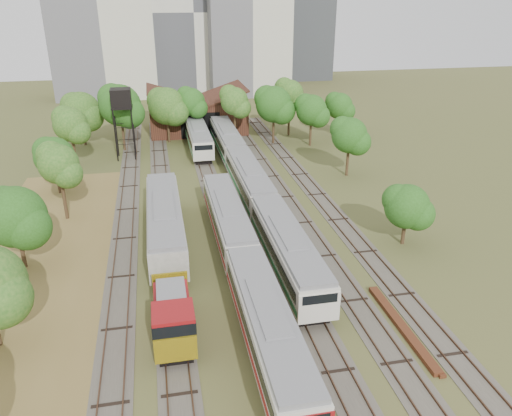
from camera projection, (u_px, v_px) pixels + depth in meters
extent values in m
plane|color=#475123|center=(291.00, 336.00, 34.95)|extent=(240.00, 240.00, 0.00)
cube|color=brown|center=(41.00, 301.00, 38.83)|extent=(14.00, 60.00, 0.04)
cube|color=#4C473D|center=(127.00, 209.00, 55.21)|extent=(2.60, 80.00, 0.06)
cube|color=#472D1E|center=(120.00, 209.00, 55.05)|extent=(0.08, 80.00, 0.14)
cube|color=#472D1E|center=(134.00, 208.00, 55.31)|extent=(0.08, 80.00, 0.14)
cube|color=#4C473D|center=(164.00, 207.00, 55.95)|extent=(2.60, 80.00, 0.06)
cube|color=#472D1E|center=(157.00, 206.00, 55.78)|extent=(0.08, 80.00, 0.14)
cube|color=#472D1E|center=(170.00, 205.00, 56.04)|extent=(0.08, 80.00, 0.14)
cube|color=#4C473D|center=(217.00, 202.00, 57.05)|extent=(2.60, 80.00, 0.06)
cube|color=#472D1E|center=(210.00, 202.00, 56.88)|extent=(0.08, 80.00, 0.14)
cube|color=#472D1E|center=(223.00, 201.00, 57.14)|extent=(0.08, 80.00, 0.14)
cube|color=#4C473D|center=(251.00, 200.00, 57.78)|extent=(2.60, 80.00, 0.06)
cube|color=#472D1E|center=(245.00, 199.00, 57.61)|extent=(0.08, 80.00, 0.14)
cube|color=#472D1E|center=(257.00, 199.00, 57.88)|extent=(0.08, 80.00, 0.14)
cube|color=#4C473D|center=(284.00, 197.00, 58.51)|extent=(2.60, 80.00, 0.06)
cube|color=#472D1E|center=(278.00, 197.00, 58.35)|extent=(0.08, 80.00, 0.14)
cube|color=#472D1E|center=(290.00, 196.00, 58.61)|extent=(0.08, 80.00, 0.14)
cube|color=#4C473D|center=(317.00, 195.00, 59.25)|extent=(2.60, 80.00, 0.06)
cube|color=#472D1E|center=(311.00, 194.00, 59.08)|extent=(0.08, 80.00, 0.14)
cube|color=#472D1E|center=(323.00, 193.00, 59.34)|extent=(0.08, 80.00, 0.14)
cube|color=black|center=(267.00, 348.00, 33.16)|extent=(2.21, 15.64, 0.80)
cube|color=beige|center=(268.00, 327.00, 32.50)|extent=(2.91, 17.00, 2.51)
cube|color=black|center=(268.00, 323.00, 32.39)|extent=(2.97, 15.64, 0.85)
cube|color=slate|center=(268.00, 309.00, 31.93)|extent=(2.68, 16.66, 0.36)
cube|color=maroon|center=(268.00, 336.00, 32.78)|extent=(2.97, 16.66, 0.45)
cube|color=black|center=(228.00, 233.00, 48.89)|extent=(2.21, 15.64, 0.80)
cube|color=beige|center=(228.00, 218.00, 48.24)|extent=(2.91, 17.00, 2.51)
cube|color=black|center=(228.00, 215.00, 48.12)|extent=(2.97, 15.64, 0.85)
cube|color=slate|center=(227.00, 204.00, 47.67)|extent=(2.68, 16.66, 0.36)
cube|color=maroon|center=(228.00, 225.00, 48.52)|extent=(2.97, 16.66, 0.45)
cube|color=black|center=(287.00, 267.00, 42.87)|extent=(2.27, 15.64, 0.82)
cube|color=beige|center=(288.00, 250.00, 42.19)|extent=(2.99, 17.00, 2.58)
cube|color=black|center=(288.00, 246.00, 42.07)|extent=(3.05, 15.64, 0.88)
cube|color=slate|center=(288.00, 234.00, 41.61)|extent=(2.75, 16.66, 0.37)
cube|color=#1A6935|center=(288.00, 257.00, 42.48)|extent=(3.05, 16.66, 0.46)
cube|color=beige|center=(319.00, 308.00, 34.65)|extent=(3.03, 0.25, 2.32)
cube|color=black|center=(249.00, 193.00, 58.60)|extent=(2.27, 15.64, 0.82)
cube|color=beige|center=(249.00, 180.00, 57.92)|extent=(2.99, 17.00, 2.58)
cube|color=black|center=(249.00, 177.00, 57.80)|extent=(3.05, 15.64, 0.88)
cube|color=slate|center=(249.00, 168.00, 57.34)|extent=(2.75, 16.66, 0.37)
cube|color=#1A6935|center=(249.00, 185.00, 58.21)|extent=(3.05, 16.66, 0.46)
cube|color=black|center=(227.00, 151.00, 74.33)|extent=(2.27, 15.64, 0.82)
cube|color=beige|center=(227.00, 140.00, 73.65)|extent=(2.99, 17.00, 2.58)
cube|color=black|center=(227.00, 138.00, 73.53)|extent=(3.05, 15.64, 0.88)
cube|color=slate|center=(227.00, 130.00, 73.07)|extent=(2.75, 16.66, 0.37)
cube|color=#1A6935|center=(227.00, 144.00, 73.94)|extent=(3.05, 16.66, 0.46)
cube|color=black|center=(199.00, 147.00, 75.95)|extent=(2.22, 14.72, 0.81)
cube|color=beige|center=(198.00, 137.00, 75.29)|extent=(2.93, 16.00, 2.52)
cube|color=black|center=(198.00, 135.00, 75.17)|extent=(2.99, 14.72, 0.86)
cube|color=slate|center=(198.00, 127.00, 74.72)|extent=(2.69, 15.68, 0.36)
cube|color=#1A6935|center=(198.00, 141.00, 75.57)|extent=(2.99, 15.68, 0.45)
cube|color=beige|center=(204.00, 153.00, 68.19)|extent=(2.97, 0.25, 2.27)
cube|color=black|center=(174.00, 326.00, 35.20)|extent=(2.19, 7.20, 0.89)
cube|color=maroon|center=(172.00, 306.00, 35.45)|extent=(2.48, 4.40, 1.49)
cube|color=maroon|center=(174.00, 328.00, 32.16)|extent=(2.68, 2.58, 2.68)
cube|color=black|center=(173.00, 320.00, 31.90)|extent=(2.73, 2.63, 0.89)
cube|color=gold|center=(176.00, 349.00, 31.20)|extent=(2.68, 0.20, 1.79)
cube|color=gold|center=(170.00, 283.00, 38.30)|extent=(2.68, 0.20, 1.79)
cube|color=slate|center=(171.00, 292.00, 34.08)|extent=(1.99, 3.60, 0.20)
cube|color=black|center=(166.00, 238.00, 47.79)|extent=(2.40, 16.56, 0.87)
cube|color=gray|center=(165.00, 221.00, 47.08)|extent=(3.16, 18.00, 2.73)
cube|color=black|center=(165.00, 218.00, 46.95)|extent=(3.22, 16.56, 0.93)
cube|color=slate|center=(164.00, 206.00, 46.46)|extent=(2.91, 17.64, 0.39)
cylinder|color=black|center=(115.00, 136.00, 69.66)|extent=(0.18, 0.18, 7.29)
cylinder|color=black|center=(133.00, 135.00, 70.11)|extent=(0.18, 0.18, 7.29)
cylinder|color=black|center=(116.00, 132.00, 71.87)|extent=(0.18, 0.18, 7.29)
cylinder|color=black|center=(134.00, 131.00, 72.32)|extent=(0.18, 0.18, 7.29)
cube|color=black|center=(122.00, 107.00, 69.50)|extent=(2.87, 2.87, 0.20)
cube|color=black|center=(121.00, 98.00, 68.97)|extent=(2.73, 2.73, 2.46)
cube|color=#592E19|center=(402.00, 326.00, 35.68)|extent=(0.67, 10.10, 0.34)
cube|color=#592E19|center=(416.00, 341.00, 34.22)|extent=(0.44, 7.12, 0.23)
cube|color=#371C14|center=(197.00, 115.00, 85.81)|extent=(16.00, 11.00, 5.50)
cube|color=#371C14|center=(172.00, 96.00, 83.75)|extent=(8.45, 11.55, 2.96)
cube|color=#371C14|center=(220.00, 94.00, 85.21)|extent=(8.45, 11.55, 2.96)
cube|color=black|center=(201.00, 125.00, 81.13)|extent=(6.40, 0.15, 4.12)
cylinder|color=#382616|center=(22.00, 248.00, 42.96)|extent=(0.36, 0.36, 3.80)
sphere|color=#235215|center=(15.00, 217.00, 41.79)|extent=(5.22, 5.22, 5.22)
cylinder|color=#382616|center=(64.00, 198.00, 52.10)|extent=(0.36, 0.36, 4.78)
sphere|color=#235215|center=(59.00, 164.00, 50.63)|extent=(4.10, 4.10, 4.10)
cylinder|color=#382616|center=(58.00, 179.00, 59.12)|extent=(0.36, 0.36, 3.55)
sphere|color=#235215|center=(54.00, 157.00, 58.03)|extent=(4.68, 4.68, 4.68)
cylinder|color=#382616|center=(74.00, 150.00, 68.16)|extent=(0.36, 0.36, 4.60)
sphere|color=#235215|center=(70.00, 124.00, 66.74)|extent=(4.61, 4.61, 4.61)
cylinder|color=#382616|center=(84.00, 132.00, 77.82)|extent=(0.36, 0.36, 4.18)
sphere|color=#235215|center=(81.00, 111.00, 76.54)|extent=(5.91, 5.91, 5.91)
cylinder|color=#382616|center=(123.00, 133.00, 74.81)|extent=(0.36, 0.36, 5.39)
sphere|color=#235215|center=(120.00, 105.00, 73.16)|extent=(6.10, 6.10, 6.10)
cylinder|color=#382616|center=(168.00, 128.00, 79.31)|extent=(0.36, 0.36, 4.52)
sphere|color=#235215|center=(167.00, 106.00, 77.92)|extent=(5.80, 5.80, 5.80)
cylinder|color=#382616|center=(192.00, 125.00, 80.34)|extent=(0.36, 0.36, 4.85)
sphere|color=#235215|center=(191.00, 102.00, 78.85)|extent=(4.39, 4.39, 4.39)
cylinder|color=#382616|center=(235.00, 127.00, 78.27)|extent=(0.36, 0.36, 5.28)
sphere|color=#235215|center=(234.00, 101.00, 76.65)|extent=(4.28, 4.28, 4.28)
cylinder|color=#382616|center=(273.00, 128.00, 78.53)|extent=(0.36, 0.36, 4.87)
sphere|color=#235215|center=(274.00, 104.00, 77.03)|extent=(5.60, 5.60, 5.60)
cylinder|color=#382616|center=(289.00, 119.00, 82.87)|extent=(0.36, 0.36, 5.44)
sphere|color=#235215|center=(290.00, 94.00, 81.20)|extent=(4.54, 4.54, 4.54)
cylinder|color=#382616|center=(338.00, 125.00, 82.20)|extent=(0.36, 0.36, 4.04)
sphere|color=#235215|center=(339.00, 106.00, 80.96)|extent=(4.25, 4.25, 4.25)
cylinder|color=#382616|center=(404.00, 229.00, 47.19)|extent=(0.36, 0.36, 3.03)
sphere|color=#235215|center=(407.00, 206.00, 46.26)|extent=(4.20, 4.20, 4.20)
cylinder|color=#382616|center=(348.00, 160.00, 64.75)|extent=(0.36, 0.36, 4.24)
sphere|color=#235215|center=(349.00, 135.00, 63.45)|extent=(4.56, 4.56, 4.56)
cylinder|color=#382616|center=(311.00, 132.00, 77.48)|extent=(0.36, 0.36, 4.38)
sphere|color=#235215|center=(311.00, 110.00, 76.13)|extent=(4.72, 4.72, 4.72)
cube|color=beige|center=(190.00, 11.00, 118.05)|extent=(20.00, 18.00, 36.00)
cube|color=#393C40|center=(307.00, 25.00, 134.50)|extent=(12.00, 12.00, 28.00)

